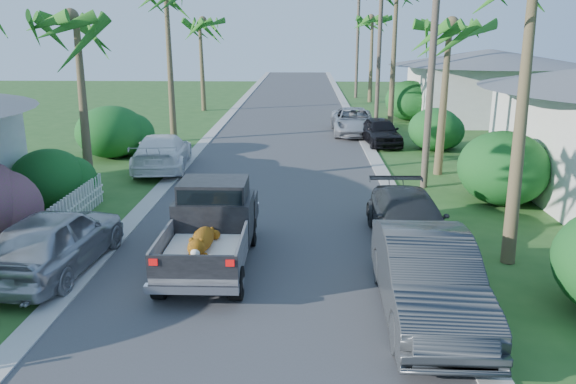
{
  "coord_description": "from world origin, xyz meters",
  "views": [
    {
      "loc": [
        1.06,
        -7.7,
        5.7
      ],
      "look_at": [
        0.61,
        7.31,
        1.4
      ],
      "focal_mm": 35.0,
      "sensor_mm": 36.0,
      "label": 1
    }
  ],
  "objects_px": {
    "parked_car_rm": "(409,220)",
    "utility_pole_c": "(379,50)",
    "parked_car_rn": "(428,278)",
    "utility_pole_b": "(432,64)",
    "parked_car_ln": "(55,241)",
    "parked_car_lf": "(162,152)",
    "pickup_truck": "(213,223)",
    "parked_car_rd": "(354,122)",
    "palm_r_b": "(449,25)",
    "palm_l_b": "(74,18)",
    "palm_r_d": "(373,18)",
    "palm_l_d": "(200,21)",
    "house_right_far": "(487,88)",
    "utility_pole_d": "(357,45)",
    "parked_car_rf": "(380,132)"
  },
  "relations": [
    {
      "from": "house_right_far",
      "to": "utility_pole_d",
      "type": "relative_size",
      "value": 1.0
    },
    {
      "from": "parked_car_rn",
      "to": "palm_l_b",
      "type": "relative_size",
      "value": 0.7
    },
    {
      "from": "parked_car_rm",
      "to": "utility_pole_c",
      "type": "height_order",
      "value": "utility_pole_c"
    },
    {
      "from": "parked_car_rm",
      "to": "house_right_far",
      "type": "relative_size",
      "value": 0.53
    },
    {
      "from": "parked_car_rf",
      "to": "palm_l_b",
      "type": "height_order",
      "value": "palm_l_b"
    },
    {
      "from": "palm_l_d",
      "to": "palm_r_d",
      "type": "xyz_separation_m",
      "value": [
        13.0,
        6.0,
        0.29
      ]
    },
    {
      "from": "parked_car_rd",
      "to": "utility_pole_d",
      "type": "distance_m",
      "value": 19.04
    },
    {
      "from": "parked_car_ln",
      "to": "parked_car_lf",
      "type": "height_order",
      "value": "parked_car_ln"
    },
    {
      "from": "parked_car_rf",
      "to": "parked_car_rn",
      "type": "bearing_deg",
      "value": -101.01
    },
    {
      "from": "parked_car_rd",
      "to": "palm_l_b",
      "type": "height_order",
      "value": "palm_l_b"
    },
    {
      "from": "pickup_truck",
      "to": "parked_car_ln",
      "type": "distance_m",
      "value": 3.84
    },
    {
      "from": "palm_r_d",
      "to": "parked_car_rd",
      "type": "bearing_deg",
      "value": -99.6
    },
    {
      "from": "pickup_truck",
      "to": "utility_pole_d",
      "type": "height_order",
      "value": "utility_pole_d"
    },
    {
      "from": "parked_car_rn",
      "to": "parked_car_rd",
      "type": "bearing_deg",
      "value": 90.21
    },
    {
      "from": "parked_car_ln",
      "to": "house_right_far",
      "type": "distance_m",
      "value": 30.89
    },
    {
      "from": "parked_car_rf",
      "to": "house_right_far",
      "type": "relative_size",
      "value": 0.45
    },
    {
      "from": "palm_r_d",
      "to": "utility_pole_c",
      "type": "height_order",
      "value": "utility_pole_c"
    },
    {
      "from": "pickup_truck",
      "to": "palm_r_b",
      "type": "height_order",
      "value": "palm_r_b"
    },
    {
      "from": "parked_car_ln",
      "to": "parked_car_lf",
      "type": "bearing_deg",
      "value": -85.68
    },
    {
      "from": "parked_car_rf",
      "to": "utility_pole_c",
      "type": "relative_size",
      "value": 0.45
    },
    {
      "from": "parked_car_rf",
      "to": "utility_pole_b",
      "type": "relative_size",
      "value": 0.45
    },
    {
      "from": "parked_car_rd",
      "to": "utility_pole_d",
      "type": "xyz_separation_m",
      "value": [
        1.73,
        18.56,
        3.87
      ]
    },
    {
      "from": "palm_l_b",
      "to": "utility_pole_b",
      "type": "distance_m",
      "value": 12.54
    },
    {
      "from": "parked_car_rn",
      "to": "utility_pole_b",
      "type": "bearing_deg",
      "value": 79.72
    },
    {
      "from": "palm_r_d",
      "to": "palm_l_d",
      "type": "bearing_deg",
      "value": -155.22
    },
    {
      "from": "palm_r_d",
      "to": "house_right_far",
      "type": "distance_m",
      "value": 12.79
    },
    {
      "from": "parked_car_lf",
      "to": "palm_r_b",
      "type": "height_order",
      "value": "palm_r_b"
    },
    {
      "from": "palm_l_d",
      "to": "house_right_far",
      "type": "bearing_deg",
      "value": -11.59
    },
    {
      "from": "parked_car_ln",
      "to": "palm_r_b",
      "type": "relative_size",
      "value": 0.65
    },
    {
      "from": "palm_r_b",
      "to": "pickup_truck",
      "type": "bearing_deg",
      "value": -130.41
    },
    {
      "from": "parked_car_rn",
      "to": "parked_car_lf",
      "type": "distance_m",
      "value": 15.28
    },
    {
      "from": "pickup_truck",
      "to": "utility_pole_b",
      "type": "height_order",
      "value": "utility_pole_b"
    },
    {
      "from": "palm_r_d",
      "to": "parked_car_rm",
      "type": "bearing_deg",
      "value": -94.41
    },
    {
      "from": "parked_car_lf",
      "to": "utility_pole_b",
      "type": "xyz_separation_m",
      "value": [
        10.6,
        -2.53,
        3.84
      ]
    },
    {
      "from": "palm_l_b",
      "to": "palm_r_d",
      "type": "distance_m",
      "value": 31.0
    },
    {
      "from": "parked_car_lf",
      "to": "palm_r_b",
      "type": "distance_m",
      "value": 12.72
    },
    {
      "from": "utility_pole_d",
      "to": "pickup_truck",
      "type": "bearing_deg",
      "value": -100.44
    },
    {
      "from": "parked_car_rm",
      "to": "palm_r_d",
      "type": "distance_m",
      "value": 33.58
    },
    {
      "from": "parked_car_rm",
      "to": "parked_car_rn",
      "type": "bearing_deg",
      "value": -96.01
    },
    {
      "from": "pickup_truck",
      "to": "parked_car_ln",
      "type": "bearing_deg",
      "value": -167.32
    },
    {
      "from": "utility_pole_c",
      "to": "utility_pole_d",
      "type": "bearing_deg",
      "value": 90.0
    },
    {
      "from": "pickup_truck",
      "to": "utility_pole_d",
      "type": "xyz_separation_m",
      "value": [
        6.86,
        37.23,
        3.59
      ]
    },
    {
      "from": "parked_car_rm",
      "to": "palm_l_d",
      "type": "distance_m",
      "value": 29.46
    },
    {
      "from": "parked_car_rd",
      "to": "parked_car_ln",
      "type": "height_order",
      "value": "parked_car_ln"
    },
    {
      "from": "parked_car_rm",
      "to": "parked_car_lf",
      "type": "bearing_deg",
      "value": 135.53
    },
    {
      "from": "palm_r_d",
      "to": "house_right_far",
      "type": "bearing_deg",
      "value": -56.98
    },
    {
      "from": "parked_car_rd",
      "to": "parked_car_lf",
      "type": "distance_m",
      "value": 12.57
    },
    {
      "from": "parked_car_rd",
      "to": "parked_car_lf",
      "type": "bearing_deg",
      "value": -135.27
    },
    {
      "from": "pickup_truck",
      "to": "parked_car_rd",
      "type": "height_order",
      "value": "pickup_truck"
    },
    {
      "from": "parked_car_rf",
      "to": "parked_car_rd",
      "type": "relative_size",
      "value": 0.78
    }
  ]
}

